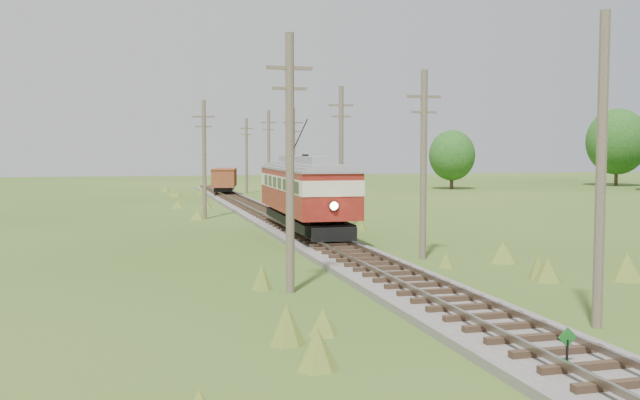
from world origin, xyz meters
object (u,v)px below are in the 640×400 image
object	(u,v)px
switch_marker	(567,347)
gondola	(224,179)
streetcar	(305,188)
gravel_pile	(287,198)

from	to	relation	value
switch_marker	gondola	world-z (taller)	gondola
streetcar	gravel_pile	xyz separation A→B (m)	(3.86, 23.45, -2.18)
switch_marker	gravel_pile	size ratio (longest dim) A/B	0.27
streetcar	gravel_pile	world-z (taller)	streetcar
switch_marker	gravel_pile	distance (m)	49.42
streetcar	gondola	size ratio (longest dim) A/B	1.76
streetcar	gondola	world-z (taller)	streetcar
switch_marker	gondola	distance (m)	63.57
switch_marker	gravel_pile	xyz separation A→B (m)	(4.06, 49.25, 0.00)
switch_marker	streetcar	xyz separation A→B (m)	(0.20, 25.80, 2.19)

